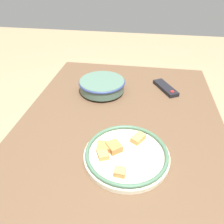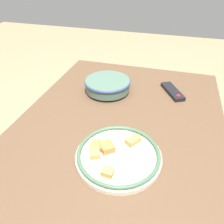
% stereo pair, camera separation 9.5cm
% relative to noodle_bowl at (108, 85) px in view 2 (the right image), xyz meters
% --- Properties ---
extents(ground_plane, '(8.00, 8.00, 0.00)m').
position_rel_noodle_bowl_xyz_m(ground_plane, '(0.21, 0.13, -0.80)').
color(ground_plane, '#9E8460').
extents(dining_table, '(1.13, 0.89, 0.76)m').
position_rel_noodle_bowl_xyz_m(dining_table, '(0.21, 0.13, -0.14)').
color(dining_table, brown).
rests_on(dining_table, ground_plane).
extents(noodle_bowl, '(0.24, 0.24, 0.07)m').
position_rel_noodle_bowl_xyz_m(noodle_bowl, '(0.00, 0.00, 0.00)').
color(noodle_bowl, '#4C6B5B').
rests_on(noodle_bowl, dining_table).
extents(food_plate, '(0.31, 0.31, 0.04)m').
position_rel_noodle_bowl_xyz_m(food_plate, '(0.44, 0.17, -0.02)').
color(food_plate, beige).
rests_on(food_plate, dining_table).
extents(tv_remote, '(0.18, 0.14, 0.02)m').
position_rel_noodle_bowl_xyz_m(tv_remote, '(-0.08, 0.33, -0.03)').
color(tv_remote, black).
rests_on(tv_remote, dining_table).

